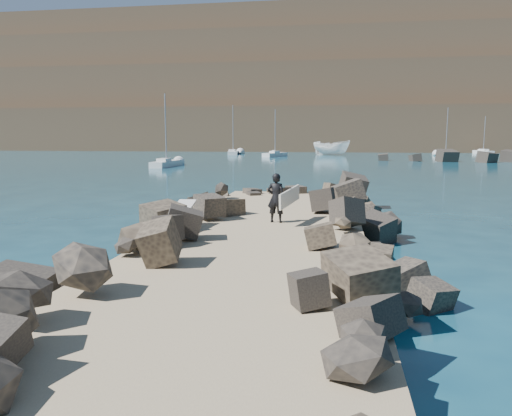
% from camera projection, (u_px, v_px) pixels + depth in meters
% --- Properties ---
extents(ground, '(800.00, 800.00, 0.00)m').
position_uv_depth(ground, '(261.00, 253.00, 14.84)').
color(ground, '#0F384C').
rests_on(ground, ground).
extents(jetty, '(6.00, 26.00, 0.60)m').
position_uv_depth(jetty, '(250.00, 260.00, 12.85)').
color(jetty, '#8C7759').
rests_on(jetty, ground).
extents(riprap_left, '(2.60, 22.00, 1.00)m').
position_uv_depth(riprap_left, '(150.00, 244.00, 13.76)').
color(riprap_left, black).
rests_on(riprap_left, ground).
extents(riprap_right, '(2.60, 22.00, 1.00)m').
position_uv_depth(riprap_right, '(364.00, 252.00, 12.86)').
color(riprap_right, black).
rests_on(riprap_right, ground).
extents(headland, '(360.00, 140.00, 32.00)m').
position_uv_depth(headland, '(360.00, 98.00, 167.35)').
color(headland, '#2D4919').
rests_on(headland, ground).
extents(surfboard_resting, '(0.62, 2.24, 0.07)m').
position_uv_depth(surfboard_resting, '(179.00, 216.00, 15.10)').
color(surfboard_resting, silver).
rests_on(surfboard_resting, riprap_left).
extents(boat_imported, '(7.15, 4.27, 2.59)m').
position_uv_depth(boat_imported, '(331.00, 148.00, 88.59)').
color(boat_imported, white).
rests_on(boat_imported, ground).
extents(surfer_with_board, '(1.02, 2.00, 1.64)m').
position_uv_depth(surfer_with_board, '(278.00, 198.00, 16.48)').
color(surfer_with_board, black).
rests_on(surfer_with_board, jetty).
extents(sailboat_d, '(3.34, 6.87, 8.15)m').
position_uv_depth(sailboat_d, '(446.00, 154.00, 82.95)').
color(sailboat_d, silver).
rests_on(sailboat_d, ground).
extents(sailboat_b, '(3.61, 6.48, 7.79)m').
position_uv_depth(sailboat_b, '(275.00, 155.00, 81.89)').
color(sailboat_b, silver).
rests_on(sailboat_b, ground).
extents(sailboat_e, '(2.85, 7.70, 9.03)m').
position_uv_depth(sailboat_e, '(233.00, 153.00, 90.92)').
color(sailboat_e, silver).
rests_on(sailboat_e, ground).
extents(sailboat_f, '(2.50, 5.96, 7.15)m').
position_uv_depth(sailboat_f, '(483.00, 152.00, 93.61)').
color(sailboat_f, silver).
rests_on(sailboat_f, ground).
extents(sailboat_a, '(1.62, 6.77, 8.17)m').
position_uv_depth(sailboat_a, '(166.00, 164.00, 55.66)').
color(sailboat_a, silver).
rests_on(sailboat_a, ground).
extents(headland_buildings, '(137.50, 30.50, 5.00)m').
position_uv_depth(headland_buildings, '(385.00, 37.00, 156.08)').
color(headland_buildings, white).
rests_on(headland_buildings, headland).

